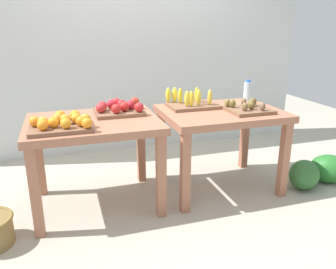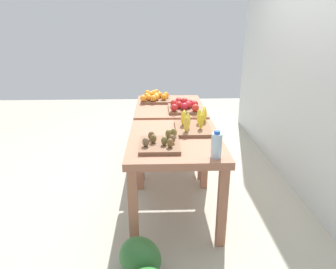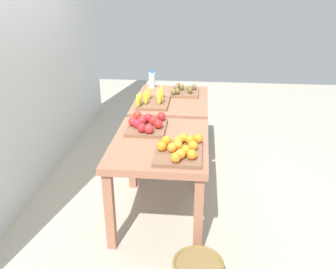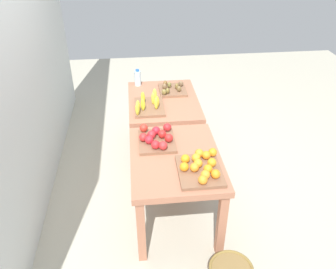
% 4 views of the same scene
% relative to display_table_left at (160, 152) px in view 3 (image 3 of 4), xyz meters
% --- Properties ---
extents(ground_plane, '(8.00, 8.00, 0.00)m').
position_rel_display_table_left_xyz_m(ground_plane, '(0.56, 0.00, -0.64)').
color(ground_plane, '#AEA997').
extents(back_wall, '(4.40, 0.12, 3.00)m').
position_rel_display_table_left_xyz_m(back_wall, '(0.56, 1.35, 0.86)').
color(back_wall, silver).
rests_on(back_wall, ground_plane).
extents(display_table_left, '(1.04, 0.80, 0.74)m').
position_rel_display_table_left_xyz_m(display_table_left, '(0.00, 0.00, 0.00)').
color(display_table_left, '#A4674C').
rests_on(display_table_left, ground_plane).
extents(display_table_right, '(1.04, 0.80, 0.74)m').
position_rel_display_table_left_xyz_m(display_table_right, '(1.12, 0.00, 0.00)').
color(display_table_right, '#A4674C').
rests_on(display_table_right, ground_plane).
extents(orange_bin, '(0.46, 0.38, 0.11)m').
position_rel_display_table_left_xyz_m(orange_bin, '(-0.23, -0.18, 0.15)').
color(orange_bin, brown).
rests_on(orange_bin, display_table_left).
extents(apple_bin, '(0.41, 0.34, 0.11)m').
position_rel_display_table_left_xyz_m(apple_bin, '(0.24, 0.15, 0.15)').
color(apple_bin, brown).
rests_on(apple_bin, display_table_left).
extents(banana_crate, '(0.44, 0.32, 0.17)m').
position_rel_display_table_left_xyz_m(banana_crate, '(0.90, 0.18, 0.15)').
color(banana_crate, brown).
rests_on(banana_crate, display_table_right).
extents(kiwi_bin, '(0.36, 0.32, 0.10)m').
position_rel_display_table_left_xyz_m(kiwi_bin, '(1.31, -0.13, 0.14)').
color(kiwi_bin, brown).
rests_on(kiwi_bin, display_table_right).
extents(water_bottle, '(0.08, 0.08, 0.21)m').
position_rel_display_table_left_xyz_m(water_bottle, '(1.54, 0.28, 0.20)').
color(water_bottle, silver).
rests_on(water_bottle, display_table_right).
extents(watermelon_pile, '(0.76, 0.46, 0.28)m').
position_rel_display_table_left_xyz_m(watermelon_pile, '(2.03, -0.26, -0.50)').
color(watermelon_pile, '#276E29').
rests_on(watermelon_pile, ground_plane).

